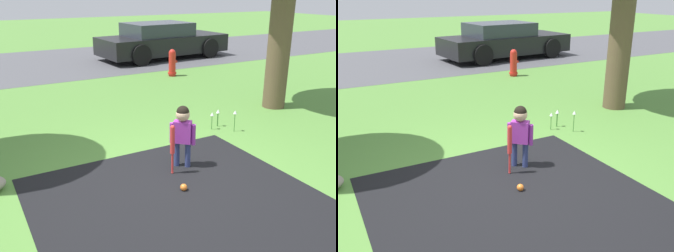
% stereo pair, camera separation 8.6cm
% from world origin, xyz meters
% --- Properties ---
extents(ground_plane, '(60.00, 60.00, 0.00)m').
position_xyz_m(ground_plane, '(0.00, 0.00, 0.00)').
color(ground_plane, '#518438').
extents(street_strip, '(40.00, 6.00, 0.01)m').
position_xyz_m(street_strip, '(0.00, 9.10, 0.00)').
color(street_strip, '#4C4C51').
rests_on(street_strip, ground).
extents(child, '(0.28, 0.26, 0.88)m').
position_xyz_m(child, '(0.32, 0.27, 0.57)').
color(child, navy).
rests_on(child, ground).
extents(baseball_bat, '(0.06, 0.06, 0.69)m').
position_xyz_m(baseball_bat, '(0.09, 0.14, 0.45)').
color(baseball_bat, red).
rests_on(baseball_bat, ground).
extents(sports_ball, '(0.09, 0.09, 0.09)m').
position_xyz_m(sports_ball, '(-0.01, -0.32, 0.04)').
color(sports_ball, orange).
rests_on(sports_ball, ground).
extents(fire_hydrant, '(0.28, 0.25, 0.76)m').
position_xyz_m(fire_hydrant, '(3.12, 5.37, 0.37)').
color(fire_hydrant, red).
rests_on(fire_hydrant, ground).
extents(parked_car, '(4.68, 2.27, 1.24)m').
position_xyz_m(parked_car, '(4.31, 8.17, 0.60)').
color(parked_car, black).
rests_on(parked_car, ground).
extents(flower_bed, '(0.34, 0.41, 0.38)m').
position_xyz_m(flower_bed, '(1.70, 1.23, 0.28)').
color(flower_bed, '#38702D').
rests_on(flower_bed, ground).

